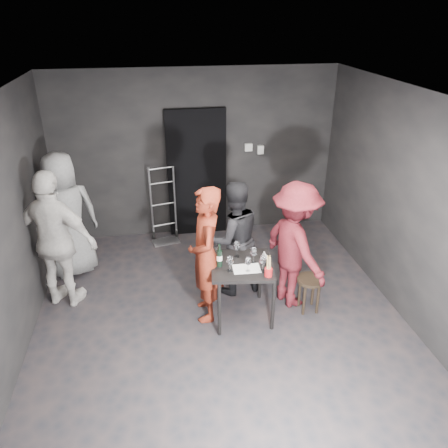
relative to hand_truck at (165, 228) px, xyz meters
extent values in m
cube|color=black|center=(0.57, -2.23, -0.23)|extent=(4.50, 5.00, 0.02)
cube|color=silver|center=(0.57, -2.23, 2.47)|extent=(4.50, 5.00, 0.02)
cube|color=black|center=(0.57, 0.27, 1.12)|extent=(4.50, 0.04, 2.70)
cube|color=black|center=(0.57, -4.73, 1.12)|extent=(4.50, 0.04, 2.70)
cube|color=black|center=(-1.68, -2.23, 1.12)|extent=(0.04, 5.00, 2.70)
cube|color=black|center=(2.82, -2.23, 1.12)|extent=(0.04, 5.00, 2.70)
cube|color=black|center=(0.57, 0.21, 0.82)|extent=(0.95, 0.10, 2.10)
cube|color=#B7B7B2|center=(1.42, 0.22, 1.22)|extent=(0.12, 0.06, 0.12)
cube|color=#B7B7B2|center=(1.62, 0.22, 1.17)|extent=(0.10, 0.06, 0.14)
cylinder|color=#B2B2B7|center=(-0.19, 0.04, 0.40)|extent=(0.03, 0.03, 1.26)
cylinder|color=#B2B2B7|center=(0.19, 0.04, 0.40)|extent=(0.03, 0.03, 1.26)
cube|color=#B2B2B7|center=(0.00, -0.08, -0.21)|extent=(0.42, 0.23, 0.03)
cylinder|color=black|center=(-0.19, 0.07, -0.15)|extent=(0.04, 0.16, 0.16)
cylinder|color=black|center=(0.19, 0.07, -0.15)|extent=(0.04, 0.16, 0.16)
cube|color=black|center=(0.84, -2.15, 0.50)|extent=(0.72, 0.72, 0.04)
cylinder|color=black|center=(0.52, -2.47, 0.13)|extent=(0.04, 0.04, 0.71)
cylinder|color=black|center=(1.16, -2.47, 0.13)|extent=(0.04, 0.04, 0.71)
cylinder|color=black|center=(0.52, -1.83, 0.13)|extent=(0.04, 0.04, 0.71)
cylinder|color=black|center=(1.16, -1.83, 0.13)|extent=(0.04, 0.04, 0.71)
cylinder|color=black|center=(1.71, -2.18, 0.22)|extent=(0.33, 0.33, 0.04)
cylinder|color=black|center=(1.80, -2.09, -0.02)|extent=(0.04, 0.04, 0.41)
cylinder|color=black|center=(1.62, -2.09, -0.02)|extent=(0.04, 0.04, 0.41)
cylinder|color=black|center=(1.62, -2.27, -0.02)|extent=(0.04, 0.04, 0.41)
cylinder|color=black|center=(1.80, -2.27, -0.02)|extent=(0.04, 0.04, 0.41)
imported|color=maroon|center=(0.42, -2.05, 0.75)|extent=(0.48, 0.72, 1.95)
imported|color=black|center=(0.85, -1.57, 0.59)|extent=(0.87, 0.58, 1.64)
imported|color=maroon|center=(1.55, -1.96, 0.69)|extent=(0.91, 1.30, 1.83)
imported|color=silver|center=(-1.35, -1.49, 0.87)|extent=(1.42, 1.06, 2.19)
imported|color=gray|center=(-1.35, -0.75, 0.85)|extent=(1.20, 0.94, 2.16)
cube|color=white|center=(0.87, -2.26, 0.53)|extent=(0.33, 0.22, 0.00)
cylinder|color=black|center=(0.57, -2.14, 0.63)|extent=(0.07, 0.07, 0.20)
cylinder|color=black|center=(0.57, -2.14, 0.77)|extent=(0.03, 0.03, 0.08)
cylinder|color=white|center=(0.57, -2.14, 0.63)|extent=(0.07, 0.07, 0.06)
cylinder|color=red|center=(1.08, -2.45, 0.57)|extent=(0.09, 0.09, 0.10)
camera|label=1|loc=(-0.10, -6.46, 3.26)|focal=35.00mm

